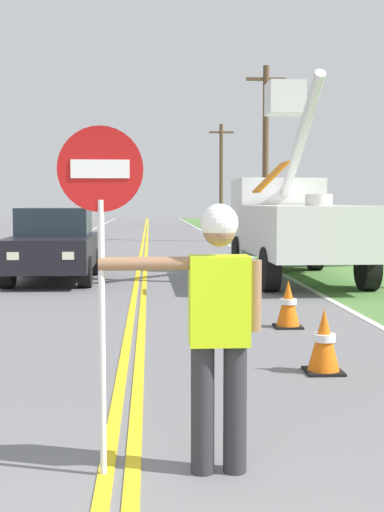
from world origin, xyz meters
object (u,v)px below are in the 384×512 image
(flagger_worker, at_px, (217,320))
(oncoming_sedan_nearest, at_px, (54,245))
(utility_pole_far, at_px, (221,173))
(traffic_cone_mid, at_px, (288,305))
(utility_pole_mid, at_px, (266,151))
(stop_sign_paddle, at_px, (101,222))
(traffic_cone_lead, at_px, (324,342))
(utility_bucket_truck, at_px, (292,220))

(flagger_worker, height_order, oncoming_sedan_nearest, flagger_worker)
(oncoming_sedan_nearest, xyz_separation_m, utility_pole_far, (7.56, 34.36, 3.13))
(flagger_worker, relative_size, traffic_cone_mid, 2.61)
(utility_pole_mid, xyz_separation_m, utility_pole_far, (0.01, 19.28, -0.22))
(traffic_cone_mid, bearing_deg, utility_pole_far, 85.33)
(stop_sign_paddle, bearing_deg, traffic_cone_lead, 50.18)
(traffic_cone_lead, bearing_deg, utility_bucket_truck, 80.18)
(traffic_cone_lead, bearing_deg, utility_pole_mid, 81.78)
(utility_pole_mid, xyz_separation_m, traffic_cone_mid, (-3.30, -21.28, -3.85))
(oncoming_sedan_nearest, height_order, traffic_cone_lead, oncoming_sedan_nearest)
(flagger_worker, height_order, utility_pole_mid, utility_pole_mid)
(flagger_worker, relative_size, traffic_cone_lead, 2.61)
(traffic_cone_lead, relative_size, traffic_cone_mid, 1.00)
(utility_bucket_truck, distance_m, oncoming_sedan_nearest, 5.72)
(utility_pole_far, distance_m, traffic_cone_mid, 40.86)
(stop_sign_paddle, bearing_deg, oncoming_sedan_nearest, 99.43)
(utility_pole_mid, bearing_deg, traffic_cone_lead, -98.22)
(oncoming_sedan_nearest, height_order, traffic_cone_mid, oncoming_sedan_nearest)
(flagger_worker, xyz_separation_m, utility_pole_far, (4.88, 45.83, 2.92))
(flagger_worker, bearing_deg, utility_bucket_truck, 75.73)
(flagger_worker, distance_m, oncoming_sedan_nearest, 11.77)
(oncoming_sedan_nearest, height_order, utility_pole_far, utility_pole_far)
(utility_bucket_truck, height_order, oncoming_sedan_nearest, utility_bucket_truck)
(flagger_worker, bearing_deg, stop_sign_paddle, -179.82)
(utility_pole_far, bearing_deg, traffic_cone_lead, -94.59)
(utility_pole_mid, xyz_separation_m, traffic_cone_lead, (-3.46, -23.93, -3.85))
(traffic_cone_mid, bearing_deg, oncoming_sedan_nearest, 124.40)
(traffic_cone_lead, bearing_deg, utility_pole_far, 85.41)
(utility_bucket_truck, height_order, traffic_cone_mid, utility_bucket_truck)
(stop_sign_paddle, bearing_deg, flagger_worker, 0.18)
(utility_bucket_truck, bearing_deg, stop_sign_paddle, -107.71)
(stop_sign_paddle, distance_m, oncoming_sedan_nearest, 11.66)
(stop_sign_paddle, bearing_deg, utility_bucket_truck, 72.29)
(oncoming_sedan_nearest, bearing_deg, utility_bucket_truck, 3.69)
(utility_pole_mid, height_order, utility_pole_far, utility_pole_mid)
(utility_pole_far, bearing_deg, oncoming_sedan_nearest, -102.40)
(oncoming_sedan_nearest, bearing_deg, traffic_cone_lead, -65.19)
(utility_pole_mid, height_order, traffic_cone_mid, utility_pole_mid)
(flagger_worker, height_order, traffic_cone_mid, flagger_worker)
(oncoming_sedan_nearest, distance_m, traffic_cone_mid, 7.53)
(utility_bucket_truck, relative_size, utility_pole_far, 0.90)
(oncoming_sedan_nearest, distance_m, traffic_cone_lead, 9.76)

